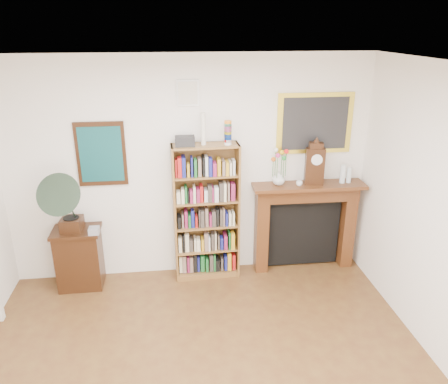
# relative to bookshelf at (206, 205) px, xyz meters

# --- Properties ---
(room) EXTENTS (4.51, 5.01, 2.81)m
(room) POSITION_rel_bookshelf_xyz_m (-0.18, -2.33, 0.41)
(room) COLOR #532E19
(room) RESTS_ON ground
(teal_poster) EXTENTS (0.58, 0.04, 0.78)m
(teal_poster) POSITION_rel_bookshelf_xyz_m (-1.23, 0.14, 0.67)
(teal_poster) COLOR black
(teal_poster) RESTS_ON back_wall
(small_picture) EXTENTS (0.26, 0.04, 0.30)m
(small_picture) POSITION_rel_bookshelf_xyz_m (-0.18, 0.14, 1.37)
(small_picture) COLOR white
(small_picture) RESTS_ON back_wall
(gilt_painting) EXTENTS (0.95, 0.04, 0.75)m
(gilt_painting) POSITION_rel_bookshelf_xyz_m (1.37, 0.14, 0.97)
(gilt_painting) COLOR gold
(gilt_painting) RESTS_ON back_wall
(bookshelf) EXTENTS (0.82, 0.32, 2.03)m
(bookshelf) POSITION_rel_bookshelf_xyz_m (0.00, 0.00, 0.00)
(bookshelf) COLOR brown
(bookshelf) RESTS_ON floor
(side_cabinet) EXTENTS (0.57, 0.42, 0.78)m
(side_cabinet) POSITION_rel_bookshelf_xyz_m (-1.59, -0.06, -0.60)
(side_cabinet) COLOR black
(side_cabinet) RESTS_ON floor
(fireplace) EXTENTS (1.44, 0.36, 1.21)m
(fireplace) POSITION_rel_bookshelf_xyz_m (1.31, 0.06, -0.27)
(fireplace) COLOR #472410
(fireplace) RESTS_ON floor
(gramophone) EXTENTS (0.53, 0.64, 0.80)m
(gramophone) POSITION_rel_bookshelf_xyz_m (-1.63, -0.18, 0.24)
(gramophone) COLOR black
(gramophone) RESTS_ON side_cabinet
(cd_stack) EXTENTS (0.12, 0.12, 0.08)m
(cd_stack) POSITION_rel_bookshelf_xyz_m (-1.35, -0.20, -0.17)
(cd_stack) COLOR #B5B4C1
(cd_stack) RESTS_ON side_cabinet
(mantel_clock) EXTENTS (0.25, 0.17, 0.54)m
(mantel_clock) POSITION_rel_bookshelf_xyz_m (1.36, 0.00, 0.48)
(mantel_clock) COLOR black
(mantel_clock) RESTS_ON fireplace
(flower_vase) EXTENTS (0.21, 0.21, 0.17)m
(flower_vase) POSITION_rel_bookshelf_xyz_m (0.92, 0.04, 0.31)
(flower_vase) COLOR silver
(flower_vase) RESTS_ON fireplace
(teacup) EXTENTS (0.08, 0.08, 0.06)m
(teacup) POSITION_rel_bookshelf_xyz_m (1.16, -0.04, 0.25)
(teacup) COLOR white
(teacup) RESTS_ON fireplace
(bottle_left) EXTENTS (0.07, 0.07, 0.24)m
(bottle_left) POSITION_rel_bookshelf_xyz_m (1.74, -0.00, 0.34)
(bottle_left) COLOR silver
(bottle_left) RESTS_ON fireplace
(bottle_right) EXTENTS (0.06, 0.06, 0.20)m
(bottle_right) POSITION_rel_bookshelf_xyz_m (1.82, -0.00, 0.32)
(bottle_right) COLOR silver
(bottle_right) RESTS_ON fireplace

